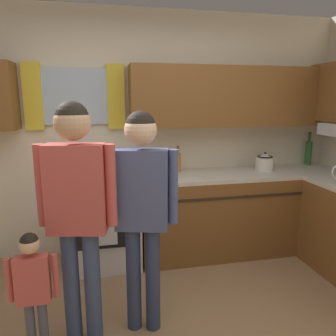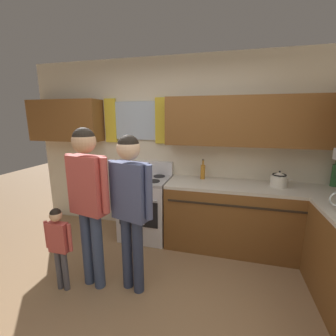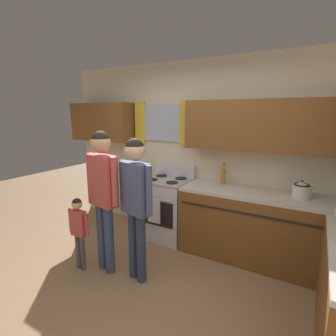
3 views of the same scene
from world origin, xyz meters
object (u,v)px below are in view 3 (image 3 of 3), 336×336
at_px(adult_holding_child, 103,186).
at_px(adult_in_plaid, 136,194).
at_px(stove_oven, 167,207).
at_px(stovetop_kettle, 302,190).
at_px(bottle_oil_amber, 223,176).
at_px(small_child, 79,226).

bearing_deg(adult_holding_child, adult_in_plaid, 6.28).
relative_size(stove_oven, adult_in_plaid, 0.68).
bearing_deg(stovetop_kettle, bottle_oil_amber, 172.44).
relative_size(bottle_oil_amber, adult_holding_child, 0.17).
relative_size(adult_holding_child, adult_in_plaid, 1.04).
distance_m(adult_holding_child, adult_in_plaid, 0.43).
bearing_deg(stove_oven, bottle_oil_amber, 11.48).
relative_size(stove_oven, adult_holding_child, 0.66).
distance_m(bottle_oil_amber, adult_in_plaid, 1.36).
distance_m(stovetop_kettle, small_child, 2.63).
bearing_deg(small_child, stove_oven, 70.07).
distance_m(stovetop_kettle, adult_holding_child, 2.28).
bearing_deg(bottle_oil_amber, stove_oven, -168.52).
distance_m(bottle_oil_amber, small_child, 1.97).
bearing_deg(adult_in_plaid, stove_oven, 102.80).
xyz_separation_m(stove_oven, bottle_oil_amber, (0.80, 0.16, 0.54)).
bearing_deg(adult_holding_child, small_child, -152.58).
relative_size(stove_oven, bottle_oil_amber, 3.85).
distance_m(stove_oven, adult_holding_child, 1.28).
bearing_deg(small_child, adult_holding_child, 27.42).
xyz_separation_m(adult_holding_child, small_child, (-0.28, -0.14, -0.49)).
height_order(stovetop_kettle, adult_holding_child, adult_holding_child).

